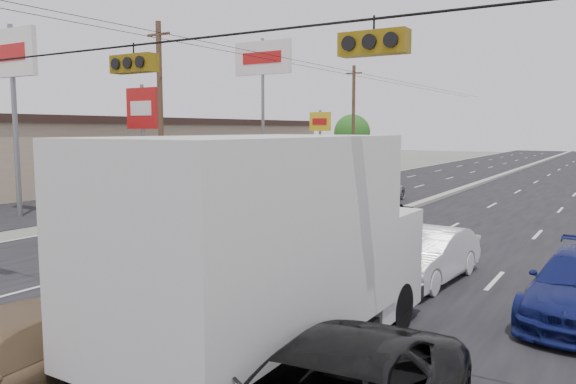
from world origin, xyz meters
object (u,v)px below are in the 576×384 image
Objects in this scene: utility_pole_left_b at (160,112)px; utility_pole_left_c at (353,119)px; pole_sign_near at (12,68)px; pole_sign_far at (320,127)px; box_truck at (273,251)px; oncoming_near at (226,209)px; tree_left_far at (352,133)px; red_sedan at (339,257)px; queue_car_b at (428,256)px; oncoming_far at (377,190)px; queue_car_a at (377,220)px; pole_sign_mid at (143,114)px; pole_sign_billboard at (263,67)px.

utility_pole_left_b is 25.00m from utility_pole_left_c.
pole_sign_far is (-1.00, 32.00, -2.61)m from pole_sign_near.
oncoming_near is (-9.94, 11.37, -1.39)m from box_truck.
red_sedan is at bearing -65.16° from tree_left_far.
queue_car_b reaches higher than red_sedan.
queue_car_b is 17.29m from oncoming_far.
tree_left_far reaches higher than queue_car_a.
pole_sign_mid is at bearing -32.49° from oncoming_near.
pole_sign_far reaches higher than box_truck.
queue_car_b is at bearing -49.67° from queue_car_a.
queue_car_b is at bearing 153.43° from oncoming_near.
pole_sign_mid is at bearing 158.22° from queue_car_b.
tree_left_far is (-5.00, 42.00, -1.40)m from pole_sign_mid.
oncoming_far is (11.81, -5.61, -8.22)m from pole_sign_billboard.
pole_sign_far is at bearing 91.79° from pole_sign_near.
pole_sign_near is 1.50× the size of pole_sign_far.
pole_sign_near is 20.09m from pole_sign_billboard.
queue_car_a is at bearing -63.23° from utility_pole_left_c.
pole_sign_billboard reaches higher than oncoming_far.
utility_pole_left_b is at bearing 160.26° from queue_car_b.
oncoming_near is (9.70, 3.50, -6.32)m from pole_sign_near.
pole_sign_far is at bearing 97.13° from pole_sign_billboard.
utility_pole_left_c reaches higher than queue_car_b.
pole_sign_billboard is at bearing 137.74° from queue_car_b.
pole_sign_far is (-3.50, -0.00, -0.70)m from utility_pole_left_c.
queue_car_b is at bearing -62.82° from tree_left_far.
pole_sign_far is 1.25× the size of oncoming_near.
pole_sign_far is (1.00, 22.00, -0.71)m from pole_sign_mid.
pole_sign_mid is 15.62m from oncoming_far.
pole_sign_billboard is at bearing 75.96° from pole_sign_mid.
utility_pole_left_c is at bearing 121.44° from queue_car_a.
utility_pole_left_b is 2.08× the size of oncoming_near.
pole_sign_near is 0.82× the size of pole_sign_billboard.
oncoming_far is (2.61, 10.89, -0.05)m from oncoming_near.
oncoming_near is at bearing -75.83° from utility_pole_left_c.
oncoming_near is at bearing 19.84° from pole_sign_near.
pole_sign_far is at bearing 126.86° from queue_car_a.
tree_left_far is 42.39m from oncoming_far.
pole_sign_billboard reaches higher than utility_pole_left_b.
pole_sign_billboard reaches higher than queue_car_a.
pole_sign_billboard is (-2.00, 13.00, 3.76)m from utility_pole_left_b.
box_truck is 1.68× the size of oncoming_near.
pole_sign_billboard is 29.30m from red_sedan.
queue_car_b is at bearing 85.72° from box_truck.
pole_sign_mid is at bearing -83.21° from tree_left_far.
oncoming_far is (13.31, -17.61, -3.76)m from pole_sign_far.
utility_pole_left_c is at bearing 122.77° from queue_car_b.
utility_pole_left_b is at bearing -29.36° from oncoming_near.
oncoming_near reaches higher than red_sedan.
oncoming_near is (11.70, -6.50, -4.42)m from pole_sign_mid.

